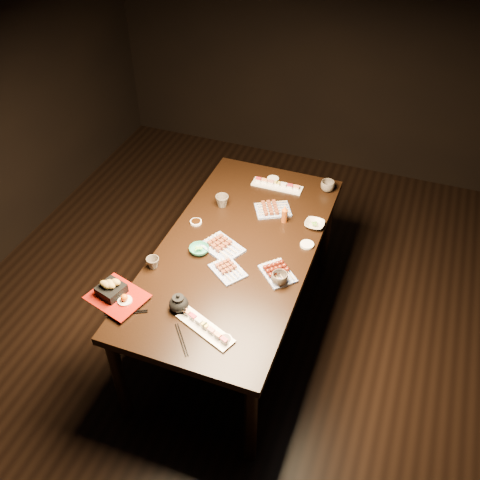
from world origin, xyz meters
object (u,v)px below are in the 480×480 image
sushi_platter_far (277,184)px  teacup_mid_right (280,279)px  teacup_far_left (222,201)px  yakitori_plate_right (228,268)px  yakitori_plate_left (273,207)px  edamame_bowl_cream (314,224)px  edamame_bowl_green (199,250)px  tempura_tray (116,293)px  teapot (179,302)px  dining_table (237,291)px  sushi_platter_near (205,327)px  teacup_near_left (153,263)px  teacup_far_right (328,186)px  condiment_bottle (285,214)px  yakitori_plate_center (222,245)px

sushi_platter_far → teacup_mid_right: (0.29, -0.88, 0.02)m
teacup_mid_right → teacup_far_left: (-0.56, 0.55, 0.00)m
yakitori_plate_right → teacup_mid_right: bearing=38.2°
yakitori_plate_left → edamame_bowl_cream: size_ratio=1.81×
edamame_bowl_green → tempura_tray: bearing=-117.6°
sushi_platter_far → teapot: bearing=82.8°
dining_table → sushi_platter_near: 0.76m
sushi_platter_near → teacup_near_left: teacup_near_left is taller
tempura_tray → sushi_platter_near: bearing=13.0°
edamame_bowl_green → edamame_bowl_cream: edamame_bowl_green is taller
teacup_far_left → teacup_near_left: bearing=-103.1°
tempura_tray → teacup_far_left: bearing=92.8°
tempura_tray → teacup_mid_right: 0.89m
teacup_far_right → condiment_bottle: condiment_bottle is taller
sushi_platter_near → teapot: (-0.18, 0.08, 0.03)m
teacup_far_right → edamame_bowl_green: bearing=-123.0°
yakitori_plate_center → yakitori_plate_left: yakitori_plate_center is taller
teacup_near_left → teacup_mid_right: (0.72, 0.13, 0.00)m
edamame_bowl_green → teacup_far_left: teacup_far_left is taller
yakitori_plate_left → edamame_bowl_green: size_ratio=1.87×
edamame_bowl_green → tempura_tray: tempura_tray is taller
teacup_far_left → yakitori_plate_right: bearing=-65.3°
edamame_bowl_green → edamame_bowl_cream: bearing=39.0°
yakitori_plate_left → tempura_tray: 1.17m
edamame_bowl_cream → teacup_far_right: size_ratio=1.31×
dining_table → edamame_bowl_green: edamame_bowl_green is taller
yakitori_plate_center → tempura_tray: size_ratio=0.81×
edamame_bowl_green → teapot: 0.46m
dining_table → teapot: size_ratio=14.44×
teacup_mid_right → sushi_platter_far: bearing=108.1°
yakitori_plate_left → teacup_mid_right: (0.23, -0.61, 0.01)m
sushi_platter_far → teacup_far_right: teacup_far_right is taller
teacup_far_left → teacup_far_right: (0.61, 0.41, -0.00)m
teapot → teacup_near_left: bearing=174.8°
sushi_platter_far → teapot: size_ratio=2.81×
teacup_near_left → teacup_mid_right: teacup_mid_right is taller
edamame_bowl_green → teacup_far_left: size_ratio=1.36×
dining_table → teacup_far_left: teacup_far_left is taller
sushi_platter_near → yakitori_plate_left: bearing=110.8°
yakitori_plate_right → teacup_near_left: bearing=-128.8°
edamame_bowl_cream → teapot: 1.05m
sushi_platter_near → teacup_far_right: 1.44m
teacup_near_left → tempura_tray: bearing=-102.8°
teapot → edamame_bowl_cream: bearing=96.9°
yakitori_plate_center → teacup_near_left: 0.42m
yakitori_plate_right → teacup_far_left: bearing=150.4°
tempura_tray → condiment_bottle: bearing=71.4°
yakitori_plate_left → edamame_bowl_green: yakitori_plate_left is taller
yakitori_plate_center → teacup_far_right: size_ratio=2.56×
yakitori_plate_center → sushi_platter_near: bearing=-49.7°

